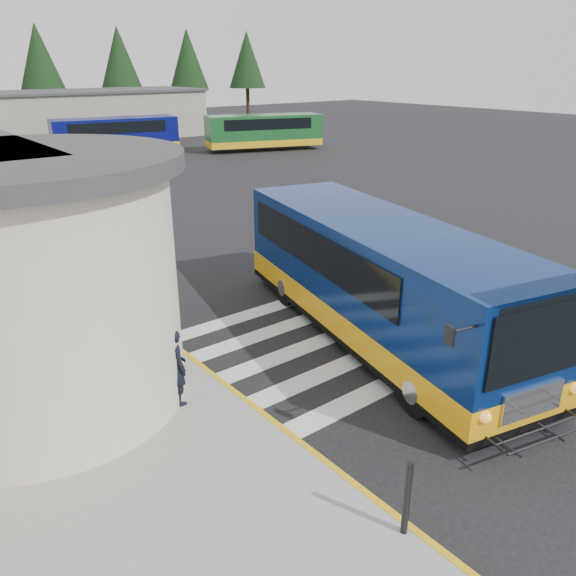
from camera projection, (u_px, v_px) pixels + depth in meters
ground at (329, 320)px, 14.99m from camera, size 140.00×140.00×0.00m
curb_strip at (123, 308)px, 15.53m from camera, size 0.12×34.00×0.16m
crosswalk at (336, 335)px, 14.11m from camera, size 8.00×5.35×0.01m
depot_building at (52, 117)px, 48.19m from camera, size 26.40×8.40×4.20m
tree_line at (20, 59)px, 52.43m from camera, size 58.40×4.40×10.00m
transit_bus at (380, 284)px, 13.58m from camera, size 5.36×10.68×2.93m
pedestrian_a at (177, 367)px, 10.82m from camera, size 0.41×0.59×1.57m
pedestrian_b at (45, 408)px, 9.57m from camera, size 0.69×0.82×1.51m
bollard at (407, 498)px, 7.78m from camera, size 0.10×0.10×1.22m
far_bus_a at (115, 134)px, 41.50m from camera, size 9.24×4.06×2.31m
far_bus_b at (264, 130)px, 43.83m from camera, size 9.29×5.22×2.31m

